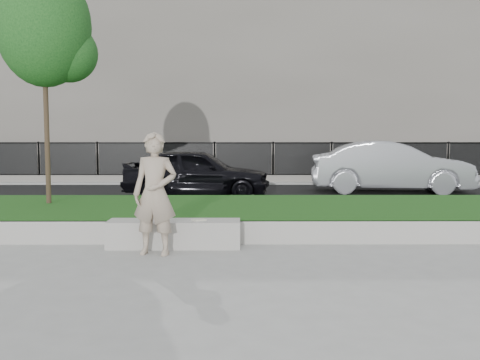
{
  "coord_description": "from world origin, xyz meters",
  "views": [
    {
      "loc": [
        0.27,
        -8.07,
        1.89
      ],
      "look_at": [
        0.31,
        1.2,
        1.1
      ],
      "focal_mm": 40.0,
      "sensor_mm": 36.0,
      "label": 1
    }
  ],
  "objects_px": {
    "book": "(199,220)",
    "stone_bench": "(174,234)",
    "man": "(155,194)",
    "car_silver": "(391,167)",
    "young_tree": "(48,31)",
    "car_dark": "(197,173)"
  },
  "relations": [
    {
      "from": "young_tree",
      "to": "stone_bench",
      "type": "bearing_deg",
      "value": -42.54
    },
    {
      "from": "book",
      "to": "car_dark",
      "type": "distance_m",
      "value": 6.78
    },
    {
      "from": "book",
      "to": "car_silver",
      "type": "xyz_separation_m",
      "value": [
        5.51,
        8.06,
        0.39
      ]
    },
    {
      "from": "book",
      "to": "car_dark",
      "type": "bearing_deg",
      "value": 64.26
    },
    {
      "from": "stone_bench",
      "to": "man",
      "type": "relative_size",
      "value": 1.15
    },
    {
      "from": "young_tree",
      "to": "car_silver",
      "type": "xyz_separation_m",
      "value": [
        8.9,
        5.32,
        -3.22
      ]
    },
    {
      "from": "young_tree",
      "to": "car_dark",
      "type": "height_order",
      "value": "young_tree"
    },
    {
      "from": "car_dark",
      "to": "car_silver",
      "type": "bearing_deg",
      "value": -74.11
    },
    {
      "from": "young_tree",
      "to": "book",
      "type": "bearing_deg",
      "value": -38.88
    },
    {
      "from": "man",
      "to": "book",
      "type": "distance_m",
      "value": 0.98
    },
    {
      "from": "stone_bench",
      "to": "car_dark",
      "type": "distance_m",
      "value": 6.76
    },
    {
      "from": "book",
      "to": "young_tree",
      "type": "height_order",
      "value": "young_tree"
    },
    {
      "from": "man",
      "to": "car_silver",
      "type": "bearing_deg",
      "value": 63.9
    },
    {
      "from": "car_dark",
      "to": "car_silver",
      "type": "distance_m",
      "value": 6.2
    },
    {
      "from": "car_dark",
      "to": "book",
      "type": "bearing_deg",
      "value": -171.6
    },
    {
      "from": "man",
      "to": "young_tree",
      "type": "distance_m",
      "value": 5.29
    },
    {
      "from": "stone_bench",
      "to": "car_silver",
      "type": "bearing_deg",
      "value": 53.61
    },
    {
      "from": "stone_bench",
      "to": "man",
      "type": "bearing_deg",
      "value": -112.49
    },
    {
      "from": "book",
      "to": "stone_bench",
      "type": "bearing_deg",
      "value": 148.12
    },
    {
      "from": "car_silver",
      "to": "man",
      "type": "bearing_deg",
      "value": 150.55
    },
    {
      "from": "man",
      "to": "stone_bench",
      "type": "bearing_deg",
      "value": 77.03
    },
    {
      "from": "man",
      "to": "young_tree",
      "type": "relative_size",
      "value": 0.38
    }
  ]
}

